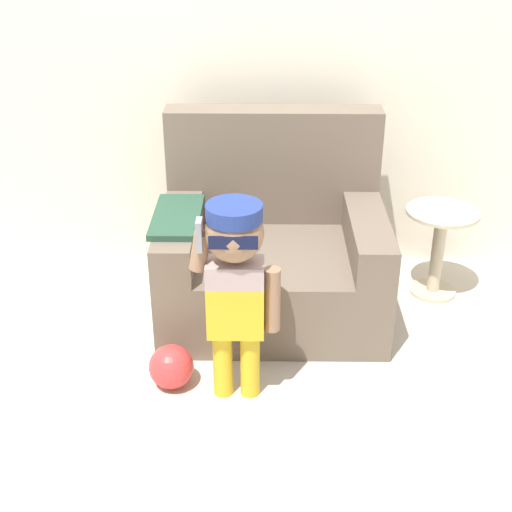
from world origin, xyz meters
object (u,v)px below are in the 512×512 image
Objects in this scene: armchair at (272,250)px; person_child at (235,273)px; side_table at (439,244)px; toy_ball at (171,367)px.

person_child is at bearing -101.86° from armchair.
side_table reaches higher than toy_ball.
side_table is 2.47× the size of toy_ball.
toy_ball is (-1.35, -0.84, -0.20)m from side_table.
armchair reaches higher than toy_ball.
person_child is at bearing -139.78° from side_table.
armchair is at bearing -171.02° from side_table.
toy_ball is (-0.30, 0.05, -0.51)m from person_child.
person_child is at bearing -9.65° from toy_ball.
toy_ball is at bearing 170.35° from person_child.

